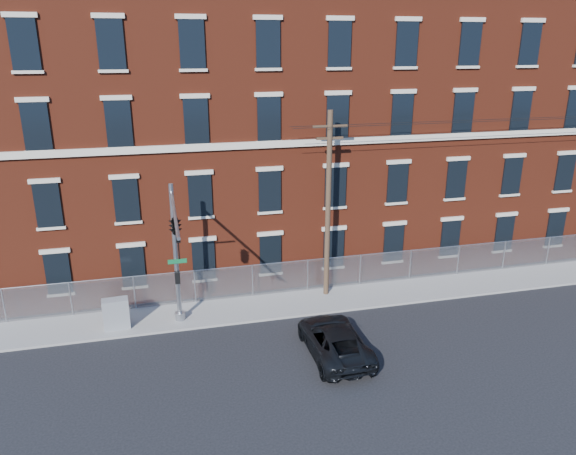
% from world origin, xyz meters
% --- Properties ---
extents(ground, '(140.00, 140.00, 0.00)m').
position_xyz_m(ground, '(0.00, 0.00, 0.00)').
color(ground, black).
rests_on(ground, ground).
extents(sidewalk, '(65.00, 3.00, 0.12)m').
position_xyz_m(sidewalk, '(12.00, 5.00, 0.06)').
color(sidewalk, gray).
rests_on(sidewalk, ground).
extents(mill_building, '(55.30, 14.32, 16.30)m').
position_xyz_m(mill_building, '(12.00, 13.93, 8.15)').
color(mill_building, '#632110').
rests_on(mill_building, ground).
extents(chain_link_fence, '(59.06, 0.06, 1.85)m').
position_xyz_m(chain_link_fence, '(12.00, 6.30, 1.06)').
color(chain_link_fence, '#A5A8AD').
rests_on(chain_link_fence, ground).
extents(traffic_signal_mast, '(0.90, 6.75, 7.00)m').
position_xyz_m(traffic_signal_mast, '(-6.00, 2.18, 5.39)').
color(traffic_signal_mast, '#9EA0A5').
rests_on(traffic_signal_mast, ground).
extents(utility_pole_near, '(1.80, 0.28, 10.00)m').
position_xyz_m(utility_pole_near, '(2.00, 5.60, 5.34)').
color(utility_pole_near, '#4B3725').
rests_on(utility_pole_near, ground).
extents(pickup_truck, '(2.42, 5.19, 1.44)m').
position_xyz_m(pickup_truck, '(0.55, -0.19, 0.72)').
color(pickup_truck, black).
rests_on(pickup_truck, ground).
extents(utility_cabinet, '(1.27, 0.71, 1.53)m').
position_xyz_m(utility_cabinet, '(-9.01, 4.37, 0.88)').
color(utility_cabinet, gray).
rests_on(utility_cabinet, sidewalk).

